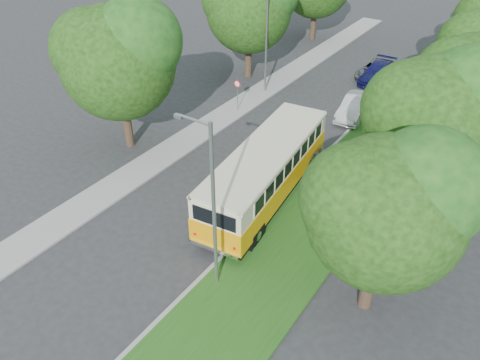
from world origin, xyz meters
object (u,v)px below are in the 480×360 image
Objects in this scene: vintage_bus at (266,173)px; car_grey at (376,70)px; lamppost_near at (212,204)px; lamppost_far at (265,41)px; car_blue at (377,73)px; car_silver at (296,163)px; car_white at (355,107)px.

vintage_bus is 19.88m from car_grey.
lamppost_far is at bearing 115.71° from lamppost_near.
car_blue is at bearing -56.29° from car_grey.
car_silver is at bearing -48.91° from lamppost_far.
vintage_bus is at bearing 102.35° from lamppost_near.
car_white is (-0.02, 8.81, 0.05)m from car_silver.
car_blue is 0.77m from car_grey.
car_white is 0.99× the size of car_grey.
lamppost_near reaches higher than car_silver.
car_silver is at bearing -89.06° from car_blue.
car_silver is 16.75m from car_grey.
car_white is 8.00m from car_grey.
car_blue is (-2.26, 25.70, -3.65)m from lamppost_near.
lamppost_far is 1.79× the size of car_silver.
vintage_bus is 2.63× the size of car_silver.
lamppost_far is at bearing 115.64° from vintage_bus.
vintage_bus is (-1.43, 6.54, -2.73)m from lamppost_near.
lamppost_near is 26.75m from car_grey.
lamppost_far reaches higher than vintage_bus.
car_silver reaches higher than car_grey.
lamppost_near is 0.73× the size of vintage_bus.
car_white reaches higher than car_blue.
car_grey is (-2.66, 26.36, -3.72)m from lamppost_near.
lamppost_near is 18.87m from car_white.
car_white is 0.94× the size of car_blue.
car_white is at bearing 82.68° from vintage_bus.
car_grey is (-0.39, 0.66, -0.07)m from car_blue.
vintage_bus is at bearing -83.67° from car_grey.
lamppost_near is at bearing -91.21° from car_white.
car_grey is at bearing 87.18° from vintage_bus.
lamppost_near is at bearing -84.00° from vintage_bus.
car_white is at bearing -0.11° from lamppost_far.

